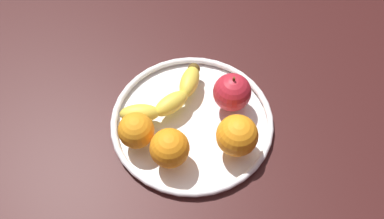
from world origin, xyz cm
name	(u,v)px	position (x,y,z in cm)	size (l,w,h in cm)	color
ground_plane	(192,129)	(0.00, 0.00, -2.00)	(169.86, 169.86, 4.00)	#351514
fruit_bowl	(192,121)	(0.00, 0.00, 0.92)	(30.65, 30.65, 1.80)	white
banana	(168,98)	(-2.55, 5.03, 3.55)	(19.21, 9.92, 3.49)	yellow
apple	(232,92)	(8.16, 0.00, 5.38)	(7.15, 7.15, 7.95)	#B92330
orange_center	(237,136)	(4.57, -8.57, 5.48)	(7.37, 7.37, 7.37)	orange
orange_front_left	(170,148)	(-6.90, -5.80, 5.25)	(6.89, 6.89, 6.89)	orange
orange_back_left	(136,130)	(-10.76, 0.01, 5.03)	(6.45, 6.45, 6.45)	orange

